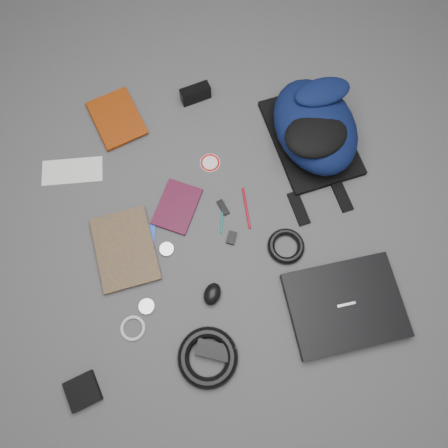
{
  "coord_description": "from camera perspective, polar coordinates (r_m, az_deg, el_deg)",
  "views": [
    {
      "loc": [
        -0.03,
        -0.48,
        1.47
      ],
      "look_at": [
        0.0,
        0.0,
        0.02
      ],
      "focal_mm": 35.0,
      "sensor_mm": 36.0,
      "label": 1
    }
  ],
  "objects": [
    {
      "name": "sticker_disc",
      "position": [
        1.64,
        -1.84,
        7.99
      ],
      "size": [
        0.08,
        0.08,
        0.0
      ],
      "primitive_type": "cylinder",
      "rotation": [
        0.0,
        0.0,
        0.11
      ],
      "color": "white",
      "rests_on": "ground"
    },
    {
      "name": "pen_teal",
      "position": [
        1.55,
        -0.24,
        0.96
      ],
      "size": [
        0.03,
        0.12,
        0.01
      ],
      "primitive_type": "cylinder",
      "rotation": [
        1.57,
        0.0,
        -0.15
      ],
      "color": "#0C6E63",
      "rests_on": "ground"
    },
    {
      "name": "cable_coil",
      "position": [
        1.52,
        8.1,
        -2.89
      ],
      "size": [
        0.16,
        0.16,
        0.02
      ],
      "primitive_type": "torus",
      "rotation": [
        0.0,
        0.0,
        0.27
      ],
      "color": "black",
      "rests_on": "ground"
    },
    {
      "name": "power_brick",
      "position": [
        1.45,
        -1.11,
        -16.23
      ],
      "size": [
        0.13,
        0.09,
        0.03
      ],
      "primitive_type": "cube",
      "rotation": [
        0.0,
        0.0,
        -0.3
      ],
      "color": "black",
      "rests_on": "ground"
    },
    {
      "name": "dvd_case",
      "position": [
        1.57,
        -6.14,
        2.26
      ],
      "size": [
        0.19,
        0.22,
        0.01
      ],
      "primitive_type": "cube",
      "rotation": [
        0.0,
        0.0,
        -0.41
      ],
      "color": "#3A0B1D",
      "rests_on": "ground"
    },
    {
      "name": "id_badge",
      "position": [
        1.55,
        -10.17,
        -1.68
      ],
      "size": [
        0.07,
        0.1,
        0.0
      ],
      "primitive_type": "cube",
      "rotation": [
        0.0,
        0.0,
        -0.11
      ],
      "color": "blue",
      "rests_on": "ground"
    },
    {
      "name": "headphone_left",
      "position": [
        1.53,
        -7.49,
        -3.29
      ],
      "size": [
        0.05,
        0.05,
        0.01
      ],
      "primitive_type": "cylinder",
      "rotation": [
        0.0,
        0.0,
        -0.0
      ],
      "color": "#B7B8BA",
      "rests_on": "ground"
    },
    {
      "name": "white_cable_coil",
      "position": [
        1.5,
        -11.83,
        -13.18
      ],
      "size": [
        0.11,
        0.11,
        0.01
      ],
      "primitive_type": "torus",
      "rotation": [
        0.0,
        0.0,
        -0.37
      ],
      "color": "silver",
      "rests_on": "ground"
    },
    {
      "name": "compact_camera",
      "position": [
        1.75,
        -3.75,
        16.63
      ],
      "size": [
        0.12,
        0.08,
        0.06
      ],
      "primitive_type": "cube",
      "rotation": [
        0.0,
        0.0,
        0.32
      ],
      "color": "black",
      "rests_on": "ground"
    },
    {
      "name": "pouch",
      "position": [
        1.52,
        -17.97,
        -20.06
      ],
      "size": [
        0.12,
        0.12,
        0.02
      ],
      "primitive_type": "cube",
      "rotation": [
        0.0,
        0.0,
        0.38
      ],
      "color": "black",
      "rests_on": "ground"
    },
    {
      "name": "power_cord_coil",
      "position": [
        1.45,
        -2.14,
        -17.02
      ],
      "size": [
        0.22,
        0.22,
        0.04
      ],
      "primitive_type": "torus",
      "rotation": [
        0.0,
        0.0,
        0.17
      ],
      "color": "black",
      "rests_on": "ground"
    },
    {
      "name": "headphone_right",
      "position": [
        1.5,
        -10.07,
        -10.56
      ],
      "size": [
        0.06,
        0.06,
        0.01
      ],
      "primitive_type": "cylinder",
      "rotation": [
        0.0,
        0.0,
        0.22
      ],
      "color": "#B6B6B8",
      "rests_on": "ground"
    },
    {
      "name": "ground",
      "position": [
        1.54,
        0.0,
        -0.23
      ],
      "size": [
        4.0,
        4.0,
        0.0
      ],
      "primitive_type": "plane",
      "color": "#4F4F51",
      "rests_on": "ground"
    },
    {
      "name": "mouse",
      "position": [
        1.47,
        -1.54,
        -9.13
      ],
      "size": [
        0.08,
        0.09,
        0.04
      ],
      "primitive_type": "ellipsoid",
      "rotation": [
        0.0,
        0.0,
        -0.39
      ],
      "color": "black",
      "rests_on": "ground"
    },
    {
      "name": "laptop",
      "position": [
        1.52,
        15.51,
        -10.19
      ],
      "size": [
        0.4,
        0.33,
        0.04
      ],
      "primitive_type": "cube",
      "rotation": [
        0.0,
        0.0,
        0.14
      ],
      "color": "black",
      "rests_on": "ground"
    },
    {
      "name": "usb_black",
      "position": [
        1.56,
        -0.11,
        2.17
      ],
      "size": [
        0.04,
        0.06,
        0.01
      ],
      "primitive_type": "cube",
      "rotation": [
        0.0,
        0.0,
        0.43
      ],
      "color": "black",
      "rests_on": "ground"
    },
    {
      "name": "pen_red",
      "position": [
        1.56,
        2.93,
        2.1
      ],
      "size": [
        0.02,
        0.16,
        0.01
      ],
      "primitive_type": "cylinder",
      "rotation": [
        1.57,
        0.0,
        0.08
      ],
      "color": "maroon",
      "rests_on": "ground"
    },
    {
      "name": "envelope",
      "position": [
        1.71,
        -19.2,
        6.56
      ],
      "size": [
        0.22,
        0.11,
        0.0
      ],
      "primitive_type": "cube",
      "rotation": [
        0.0,
        0.0,
        0.02
      ],
      "color": "white",
      "rests_on": "ground"
    },
    {
      "name": "textbook_red",
      "position": [
        1.76,
        -16.37,
        11.99
      ],
      "size": [
        0.24,
        0.28,
        0.02
      ],
      "primitive_type": "imported",
      "rotation": [
        0.0,
        0.0,
        0.4
      ],
      "color": "maroon",
      "rests_on": "ground"
    },
    {
      "name": "comic_book",
      "position": [
        1.56,
        -16.32,
        -4.13
      ],
      "size": [
        0.25,
        0.31,
        0.02
      ],
      "primitive_type": "imported",
      "rotation": [
        0.0,
        0.0,
        0.21
      ],
      "color": "#A8780C",
      "rests_on": "ground"
    },
    {
      "name": "key_fob",
      "position": [
        1.52,
        0.97,
        -1.81
      ],
      "size": [
        0.04,
        0.05,
        0.01
      ],
      "primitive_type": "cube",
      "rotation": [
        0.0,
        0.0,
        -0.33
      ],
      "color": "black",
      "rests_on": "ground"
    },
    {
      "name": "backpack",
      "position": [
        1.64,
        11.8,
        12.39
      ],
      "size": [
        0.4,
        0.5,
        0.18
      ],
      "primitive_type": null,
      "rotation": [
        0.0,
        0.0,
        0.24
      ],
      "color": "black",
      "rests_on": "ground"
    }
  ]
}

